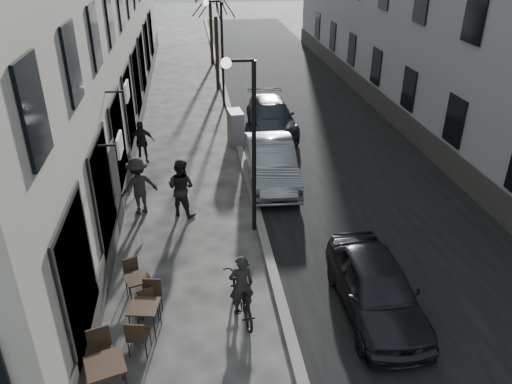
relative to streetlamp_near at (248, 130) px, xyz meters
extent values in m
cube|color=black|center=(4.02, 10.00, -3.16)|extent=(7.30, 60.00, 0.00)
cube|color=slate|center=(0.37, 10.00, -3.10)|extent=(0.25, 60.00, 0.12)
cylinder|color=black|center=(0.17, 0.00, -0.66)|extent=(0.12, 0.12, 5.00)
cylinder|color=black|center=(-0.18, 0.00, 1.84)|extent=(0.70, 0.08, 0.08)
sphere|color=#FFF2CC|center=(-0.53, 0.00, 1.79)|extent=(0.28, 0.28, 0.28)
cylinder|color=black|center=(0.17, 12.00, -0.66)|extent=(0.12, 0.12, 5.00)
cylinder|color=black|center=(-0.18, 12.00, 1.84)|extent=(0.70, 0.08, 0.08)
sphere|color=#FFF2CC|center=(-0.53, 12.00, 1.79)|extent=(0.28, 0.28, 0.28)
cylinder|color=black|center=(0.07, 15.00, -1.21)|extent=(0.20, 0.20, 3.90)
cylinder|color=black|center=(0.07, 21.00, -1.21)|extent=(0.20, 0.20, 3.90)
cube|color=black|center=(-3.31, -5.61, -2.33)|extent=(0.87, 0.87, 0.04)
cylinder|color=black|center=(-3.68, -5.41, -2.76)|extent=(0.03, 0.03, 0.81)
cylinder|color=black|center=(-3.12, -5.24, -2.76)|extent=(0.03, 0.03, 0.81)
cube|color=black|center=(-2.73, -3.97, -2.42)|extent=(0.72, 0.72, 0.04)
cylinder|color=black|center=(-3.03, -4.17, -2.80)|extent=(0.02, 0.02, 0.72)
cylinder|color=black|center=(-2.52, -4.27, -2.80)|extent=(0.02, 0.02, 0.72)
cylinder|color=black|center=(-2.93, -3.66, -2.80)|extent=(0.02, 0.02, 0.72)
cylinder|color=black|center=(-2.42, -3.76, -2.80)|extent=(0.02, 0.02, 0.72)
cube|color=black|center=(-2.96, -2.84, -2.49)|extent=(0.71, 0.71, 0.04)
cylinder|color=black|center=(-3.10, -3.14, -2.84)|extent=(0.02, 0.02, 0.65)
cylinder|color=black|center=(-2.66, -2.99, -2.84)|extent=(0.02, 0.02, 0.65)
cylinder|color=black|center=(-3.26, -2.70, -2.84)|extent=(0.02, 0.02, 0.65)
cylinder|color=black|center=(-2.82, -2.55, -2.84)|extent=(0.02, 0.02, 0.65)
cube|color=slate|center=(0.27, 6.72, -2.44)|extent=(0.63, 1.02, 1.45)
imported|color=black|center=(-0.58, -3.57, -2.68)|extent=(0.87, 1.90, 0.96)
imported|color=black|center=(-0.58, -3.57, -2.37)|extent=(0.62, 0.45, 1.58)
imported|color=black|center=(-1.93, 1.20, -2.23)|extent=(1.14, 1.07, 1.86)
imported|color=#282523|center=(-3.22, 1.50, -2.23)|extent=(1.37, 1.10, 1.86)
imported|color=black|center=(-3.43, 5.43, -2.34)|extent=(1.02, 0.56, 1.64)
imported|color=black|center=(2.47, -3.93, -2.48)|extent=(1.64, 4.00, 1.36)
imported|color=gray|center=(1.17, 3.11, -2.42)|extent=(1.75, 4.56, 1.48)
imported|color=#32353B|center=(1.99, 8.16, -2.49)|extent=(1.87, 4.59, 1.33)
camera|label=1|loc=(-1.43, -12.54, 4.71)|focal=35.00mm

